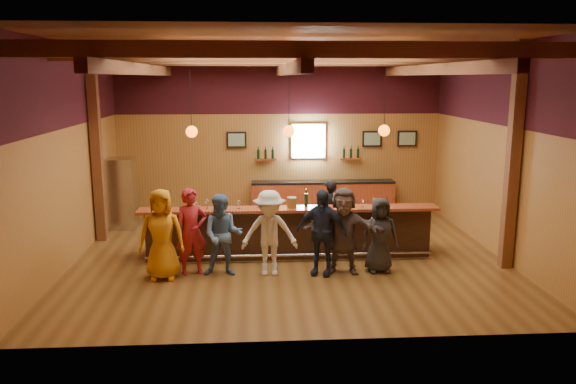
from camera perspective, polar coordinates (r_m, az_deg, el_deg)
The scene contains 27 objects.
room at distance 11.71m, azimuth 0.08°, elevation 8.73°, with size 9.04×9.00×4.52m.
bar_counter at distance 12.23m, azimuth 0.12°, elevation -3.94°, with size 6.30×1.07×1.11m.
back_bar_cabinet at distance 15.81m, azimuth 3.56°, elevation -0.57°, with size 4.00×0.52×0.95m.
window at distance 15.73m, azimuth 2.08°, elevation 5.20°, with size 0.95×0.09×0.95m.
framed_pictures at distance 15.83m, azimuth 5.22°, elevation 5.38°, with size 5.35×0.05×0.45m.
wine_shelves at distance 15.72m, azimuth 2.09°, elevation 3.61°, with size 3.00×0.18×0.30m.
pendant_lights at distance 11.69m, azimuth 0.09°, elevation 6.24°, with size 4.24×0.24×1.37m.
stainless_fridge at distance 14.88m, azimuth -16.54°, elevation -0.13°, with size 0.70×0.70×1.80m, color silver.
customer_orange at distance 10.92m, azimuth -12.71°, elevation -4.22°, with size 0.86×0.56×1.75m, color orange.
customer_redvest at distance 11.08m, azimuth -9.78°, elevation -3.99°, with size 0.62×0.41×1.71m, color maroon.
customer_denim at distance 10.93m, azimuth -6.63°, elevation -4.37°, with size 0.78×0.61×1.61m, color #5277A5.
customer_white at distance 10.88m, azimuth -1.90°, elevation -4.18°, with size 1.09×0.62×1.68m, color silver.
customer_navy at distance 10.90m, azimuth 3.40°, elevation -4.10°, with size 1.00×0.42×1.70m, color #1C2338.
customer_brown at distance 11.03m, azimuth 5.65°, elevation -3.93°, with size 1.59×0.51×1.71m, color #534543.
customer_dark at distance 11.21m, azimuth 9.31°, elevation -4.34°, with size 0.73×0.48×1.50m, color #242527.
bartender at distance 13.02m, azimuth 4.25°, elevation -2.01°, with size 0.54×0.36×1.49m, color black.
ice_bucket at distance 11.73m, azimuth 0.38°, elevation -1.09°, with size 0.21×0.21×0.22m, color olive.
bottle_a at distance 11.89m, azimuth 1.85°, elevation -0.77°, with size 0.08×0.08×0.37m.
bottle_b at distance 11.90m, azimuth 3.20°, elevation -0.85°, with size 0.07×0.07×0.32m.
glass_a at distance 11.85m, azimuth -12.53°, elevation -1.10°, with size 0.09×0.09×0.20m.
glass_b at distance 11.71m, azimuth -9.30°, elevation -1.23°, with size 0.07×0.07×0.17m.
glass_c at distance 11.83m, azimuth -8.21°, elevation -0.99°, with size 0.08×0.08×0.19m.
glass_d at distance 11.72m, azimuth -5.04°, elevation -1.10°, with size 0.07×0.07×0.17m.
glass_e at distance 11.74m, azimuth -3.00°, elevation -1.04°, with size 0.08×0.08×0.17m.
glass_f at distance 11.85m, azimuth 4.85°, elevation -0.93°, with size 0.08×0.08×0.18m.
glass_g at distance 11.93m, azimuth 7.58°, elevation -0.96°, with size 0.07×0.07×0.16m.
glass_h at distance 12.04m, azimuth 8.74°, elevation -0.81°, with size 0.08×0.08×0.18m.
Camera 1 is at (-0.76, -11.61, 3.79)m, focal length 35.00 mm.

